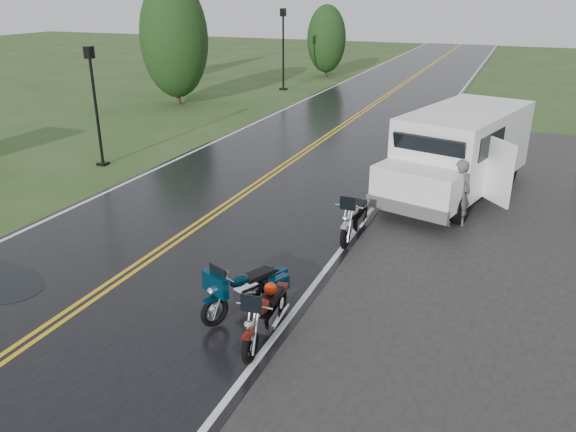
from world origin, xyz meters
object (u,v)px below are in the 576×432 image
at_px(motorcycle_teal, 214,300).
at_px(lamp_post_near_left, 96,107).
at_px(motorcycle_silver, 346,226).
at_px(van_white, 393,164).
at_px(lamp_post_far_left, 283,50).
at_px(person_at_van, 458,194).
at_px(motorcycle_red, 250,334).

xyz_separation_m(motorcycle_teal, lamp_post_near_left, (-8.55, 7.38, 1.41)).
relative_size(motorcycle_silver, van_white, 0.32).
distance_m(van_white, lamp_post_far_left, 20.32).
bearing_deg(person_at_van, lamp_post_far_left, -80.62).
distance_m(van_white, lamp_post_near_left, 10.08).
height_order(motorcycle_red, van_white, van_white).
relative_size(motorcycle_silver, lamp_post_far_left, 0.43).
relative_size(motorcycle_red, lamp_post_near_left, 0.49).
bearing_deg(van_white, motorcycle_silver, -80.86).
distance_m(lamp_post_near_left, lamp_post_far_left, 17.05).
relative_size(motorcycle_red, van_white, 0.30).
relative_size(person_at_van, lamp_post_near_left, 0.44).
bearing_deg(motorcycle_red, van_white, 82.18).
relative_size(van_white, lamp_post_near_left, 1.61).
xyz_separation_m(lamp_post_near_left, lamp_post_far_left, (-0.47, 17.04, 0.37)).
height_order(motorcycle_red, motorcycle_teal, motorcycle_teal).
relative_size(motorcycle_teal, lamp_post_near_left, 0.49).
xyz_separation_m(motorcycle_red, person_at_van, (2.28, 7.09, 0.30)).
bearing_deg(lamp_post_near_left, motorcycle_teal, -40.81).
xyz_separation_m(motorcycle_silver, lamp_post_far_left, (-10.19, 20.46, 1.75)).
distance_m(motorcycle_silver, van_white, 3.20).
bearing_deg(van_white, lamp_post_near_left, -166.59).
bearing_deg(person_at_van, lamp_post_near_left, -29.77).
height_order(motorcycle_silver, van_white, van_white).
relative_size(motorcycle_silver, person_at_van, 1.18).
relative_size(van_white, lamp_post_far_left, 1.35).
height_order(motorcycle_silver, lamp_post_near_left, lamp_post_near_left).
distance_m(motorcycle_silver, lamp_post_far_left, 22.93).
distance_m(motorcycle_teal, motorcycle_silver, 4.13).
xyz_separation_m(motorcycle_teal, van_white, (1.49, 7.08, 0.68)).
distance_m(person_at_van, lamp_post_far_left, 21.90).
bearing_deg(motorcycle_silver, motorcycle_teal, -107.02).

